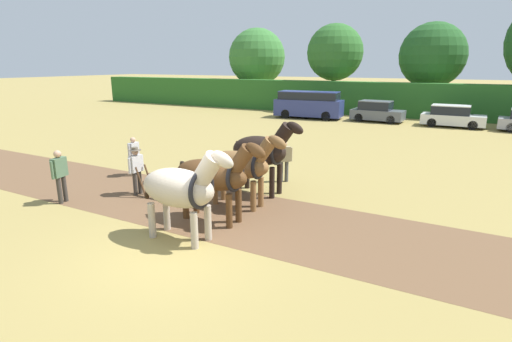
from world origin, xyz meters
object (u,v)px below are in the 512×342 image
at_px(tree_far_left, 257,57).
at_px(draft_horse_lead_left, 182,188).
at_px(tree_center_left, 432,55).
at_px(farmer_onlooker_right, 134,154).
at_px(draft_horse_trail_left, 241,165).
at_px(farmer_beside_team, 284,159).
at_px(farmer_at_plow, 136,167).
at_px(draft_horse_lead_right, 215,175).
at_px(farmer_onlooker_left, 60,172).
at_px(plow, 162,190).
at_px(parked_van, 309,104).
at_px(parked_car_left, 377,112).
at_px(draft_horse_trail_right, 262,151).
at_px(parked_car_center_left, 452,117).
at_px(tree_left, 335,53).

bearing_deg(tree_far_left, draft_horse_lead_left, -65.24).
bearing_deg(tree_center_left, farmer_onlooker_right, -106.79).
distance_m(draft_horse_trail_left, farmer_beside_team, 3.06).
bearing_deg(farmer_at_plow, farmer_beside_team, 47.25).
distance_m(tree_center_left, draft_horse_lead_right, 29.71).
bearing_deg(tree_center_left, farmer_onlooker_left, -104.46).
xyz_separation_m(plow, parked_van, (-2.92, 21.10, 0.79)).
distance_m(farmer_beside_team, parked_car_left, 18.02).
bearing_deg(draft_horse_trail_right, farmer_onlooker_left, -143.00).
bearing_deg(farmer_onlooker_right, farmer_onlooker_left, -90.99).
relative_size(tree_far_left, farmer_onlooker_left, 4.62).
xyz_separation_m(plow, farmer_at_plow, (-1.07, 0.01, 0.63)).
relative_size(draft_horse_lead_left, draft_horse_trail_right, 1.04).
bearing_deg(parked_car_center_left, draft_horse_trail_left, -102.44).
bearing_deg(parked_van, parked_car_center_left, -1.92).
xyz_separation_m(draft_horse_lead_right, plow, (-2.59, 0.74, -1.03)).
xyz_separation_m(tree_far_left, farmer_at_plow, (10.69, -28.89, -3.98)).
height_order(plow, parked_car_left, parked_car_left).
height_order(draft_horse_lead_left, farmer_beside_team, draft_horse_lead_left).
distance_m(draft_horse_trail_right, farmer_beside_team, 1.73).
relative_size(tree_left, farmer_onlooker_right, 5.09).
bearing_deg(parked_car_center_left, farmer_onlooker_left, -112.63).
xyz_separation_m(tree_left, draft_horse_lead_right, (5.53, -28.27, -3.92)).
height_order(plow, farmer_at_plow, farmer_at_plow).
xyz_separation_m(tree_far_left, farmer_beside_team, (14.45, -25.20, -4.04)).
relative_size(tree_far_left, draft_horse_trail_right, 2.92).
relative_size(farmer_beside_team, farmer_onlooker_left, 0.92).
height_order(parked_van, parked_car_left, parked_van).
xyz_separation_m(farmer_beside_team, parked_car_center_left, (4.87, 17.82, -0.17)).
relative_size(draft_horse_trail_left, parked_van, 0.52).
xyz_separation_m(tree_center_left, draft_horse_lead_right, (-2.66, -29.37, -3.61)).
bearing_deg(tree_center_left, draft_horse_lead_right, -95.18).
relative_size(tree_far_left, plow, 5.02).
relative_size(draft_horse_trail_right, farmer_onlooker_right, 1.75).
bearing_deg(tree_far_left, parked_car_center_left, -20.90).
bearing_deg(draft_horse_trail_left, farmer_beside_team, 88.90).
height_order(draft_horse_lead_right, draft_horse_trail_left, draft_horse_lead_right).
xyz_separation_m(draft_horse_lead_left, draft_horse_trail_right, (0.05, 4.22, 0.13)).
bearing_deg(draft_horse_trail_left, draft_horse_lead_left, -90.07).
height_order(draft_horse_trail_left, plow, draft_horse_trail_left).
relative_size(draft_horse_trail_right, parked_car_left, 0.69).
bearing_deg(plow, parked_van, 98.63).
bearing_deg(farmer_at_plow, draft_horse_lead_right, -8.74).
xyz_separation_m(plow, parked_car_left, (2.38, 21.72, 0.43)).
distance_m(tree_center_left, parked_car_center_left, 8.60).
height_order(parked_car_left, parked_car_center_left, parked_car_left).
relative_size(farmer_beside_team, parked_car_center_left, 0.38).
relative_size(tree_far_left, parked_van, 1.44).
xyz_separation_m(tree_far_left, plow, (11.75, -28.90, -4.61)).
xyz_separation_m(parked_van, parked_car_center_left, (10.49, 0.42, -0.39)).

